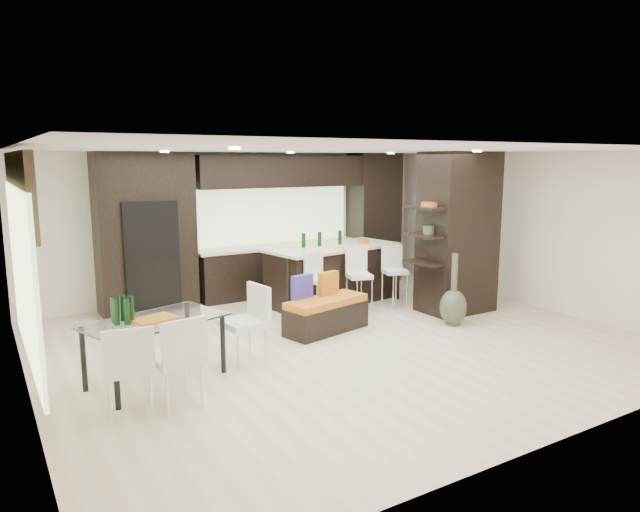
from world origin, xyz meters
TOP-DOWN VIEW (x-y plane):
  - ground at (0.00, 0.00)m, footprint 8.00×8.00m
  - back_wall at (0.00, 3.50)m, footprint 8.00×0.02m
  - left_wall at (-4.00, 0.00)m, footprint 0.02×7.00m
  - right_wall at (4.00, 0.00)m, footprint 0.02×7.00m
  - ceiling at (0.00, 0.00)m, footprint 8.00×7.00m
  - window_left at (-3.96, 0.20)m, footprint 0.04×3.20m
  - window_back at (0.60, 3.46)m, footprint 3.40×0.04m
  - stone_accent at (-3.93, 0.20)m, footprint 0.08×3.00m
  - ceiling_spots at (0.00, 0.25)m, footprint 4.00×3.00m
  - back_cabinetry at (0.50, 3.17)m, footprint 6.80×0.68m
  - refrigerator at (-1.90, 3.12)m, footprint 0.90×0.68m
  - partition_column at (2.60, 0.40)m, footprint 1.20×0.80m
  - kitchen_island at (1.12, 1.99)m, footprint 2.63×1.44m
  - stool_left at (0.35, 1.16)m, footprint 0.46×0.46m
  - stool_mid at (1.12, 1.16)m, footprint 0.48×0.48m
  - stool_right at (1.88, 1.16)m, footprint 0.48×0.48m
  - bench at (0.05, 0.51)m, footprint 1.42×0.81m
  - floor_vase at (1.94, -0.23)m, footprint 0.50×0.50m
  - dining_table at (-2.68, -0.14)m, footprint 1.74×1.29m
  - chair_near at (-2.68, -0.90)m, footprint 0.56×0.56m
  - chair_far at (-3.17, -0.90)m, footprint 0.55×0.55m
  - chair_end at (-1.57, -0.14)m, footprint 0.55×0.55m

SIDE VIEW (x-z plane):
  - ground at x=0.00m, z-range 0.00..0.00m
  - bench at x=0.05m, z-range 0.00..0.52m
  - dining_table at x=-2.68m, z-range 0.00..0.75m
  - stool_mid at x=1.12m, z-range 0.00..0.87m
  - stool_right at x=1.88m, z-range 0.00..0.87m
  - stool_left at x=0.35m, z-range 0.00..0.88m
  - chair_far at x=-3.17m, z-range 0.00..0.90m
  - chair_near at x=-2.68m, z-range 0.00..0.91m
  - chair_end at x=-1.57m, z-range 0.00..0.93m
  - kitchen_island at x=1.12m, z-range 0.00..1.04m
  - floor_vase at x=1.94m, z-range 0.00..1.14m
  - refrigerator at x=-1.90m, z-range 0.00..1.90m
  - back_wall at x=0.00m, z-range 0.00..2.70m
  - left_wall at x=-4.00m, z-range 0.00..2.70m
  - right_wall at x=4.00m, z-range 0.00..2.70m
  - window_left at x=-3.96m, z-range 0.40..2.30m
  - back_cabinetry at x=0.50m, z-range 0.00..2.70m
  - partition_column at x=2.60m, z-range 0.00..2.70m
  - window_back at x=0.60m, z-range 0.95..2.15m
  - stone_accent at x=-3.93m, z-range 1.85..2.65m
  - ceiling_spots at x=0.00m, z-range 2.67..2.69m
  - ceiling at x=0.00m, z-range 2.69..2.71m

